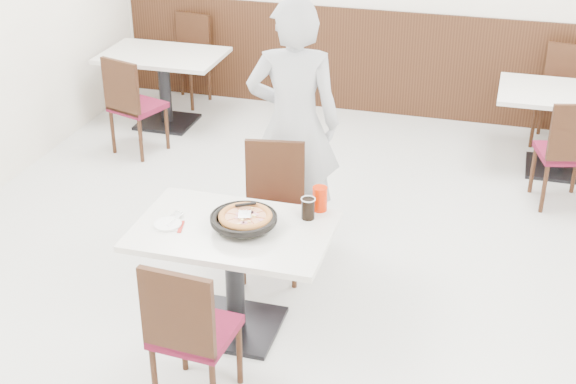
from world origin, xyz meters
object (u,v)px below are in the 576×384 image
(bg_chair_left_near, at_px, (138,104))
(main_table, at_px, (235,280))
(bg_chair_left_far, at_px, (185,61))
(bg_chair_right_near, at_px, (565,151))
(side_plate, at_px, (168,224))
(red_cup, at_px, (320,199))
(pizza, at_px, (246,219))
(diner_person, at_px, (294,124))
(bg_chair_right_far, at_px, (560,98))
(pizza_pan, at_px, (244,223))
(cola_glass, at_px, (308,209))
(bg_table_left, at_px, (165,89))
(chair_far, at_px, (272,214))
(chair_near, at_px, (195,328))
(bg_table_right, at_px, (563,132))

(bg_chair_left_near, bearing_deg, main_table, -34.95)
(bg_chair_left_far, distance_m, bg_chair_right_near, 4.12)
(bg_chair_right_near, bearing_deg, side_plate, -149.13)
(main_table, bearing_deg, red_cup, 39.19)
(pizza, distance_m, diner_person, 1.22)
(pizza, distance_m, bg_chair_right_far, 4.13)
(pizza_pan, bearing_deg, cola_glass, 34.42)
(main_table, height_order, bg_chair_right_near, bg_chair_right_near)
(main_table, xyz_separation_m, bg_chair_left_near, (-1.80, 2.41, 0.10))
(pizza, relative_size, diner_person, 0.16)
(main_table, bearing_deg, bg_chair_right_far, 61.25)
(pizza_pan, bearing_deg, bg_table_left, 121.59)
(cola_glass, distance_m, bg_table_left, 3.67)
(side_plate, bearing_deg, bg_table_left, 114.38)
(side_plate, xyz_separation_m, bg_table_left, (-1.45, 3.19, -0.38))
(diner_person, height_order, bg_table_left, diner_person)
(main_table, height_order, cola_glass, cola_glass)
(pizza_pan, xyz_separation_m, pizza, (0.01, 0.02, 0.02))
(chair_far, bearing_deg, side_plate, 52.52)
(red_cup, xyz_separation_m, bg_chair_right_far, (1.56, 3.29, -0.35))
(main_table, distance_m, bg_chair_left_near, 3.01)
(main_table, distance_m, pizza_pan, 0.42)
(side_plate, relative_size, red_cup, 1.06)
(chair_near, height_order, bg_chair_left_near, same)
(bg_chair_right_near, relative_size, bg_chair_right_far, 1.00)
(main_table, height_order, bg_chair_left_far, bg_chair_left_far)
(bg_chair_right_near, bearing_deg, bg_chair_left_near, 165.04)
(chair_near, height_order, bg_chair_right_near, same)
(chair_far, distance_m, bg_table_right, 3.09)
(main_table, xyz_separation_m, cola_glass, (0.41, 0.24, 0.44))
(chair_near, bearing_deg, pizza_pan, 88.59)
(chair_far, xyz_separation_m, diner_person, (0.01, 0.53, 0.47))
(pizza_pan, relative_size, bg_chair_right_far, 0.37)
(pizza, bearing_deg, chair_near, -95.83)
(bg_chair_left_far, relative_size, bg_chair_right_far, 1.00)
(chair_near, distance_m, bg_chair_left_near, 3.56)
(chair_far, xyz_separation_m, bg_chair_left_near, (-1.83, 1.70, 0.00))
(pizza, height_order, side_plate, pizza)
(bg_table_left, height_order, bg_chair_right_near, bg_chair_right_near)
(pizza, distance_m, cola_glass, 0.40)
(bg_chair_left_near, bearing_deg, red_cup, -23.89)
(cola_glass, xyz_separation_m, diner_person, (-0.37, 1.00, 0.13))
(chair_near, xyz_separation_m, pizza, (0.07, 0.69, 0.34))
(pizza_pan, distance_m, bg_table_left, 3.67)
(bg_chair_left_far, bearing_deg, red_cup, 135.19)
(chair_far, distance_m, pizza, 0.76)
(bg_table_right, distance_m, bg_chair_right_far, 0.62)
(chair_far, relative_size, red_cup, 5.94)
(chair_near, relative_size, bg_table_right, 0.79)
(chair_far, distance_m, diner_person, 0.71)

